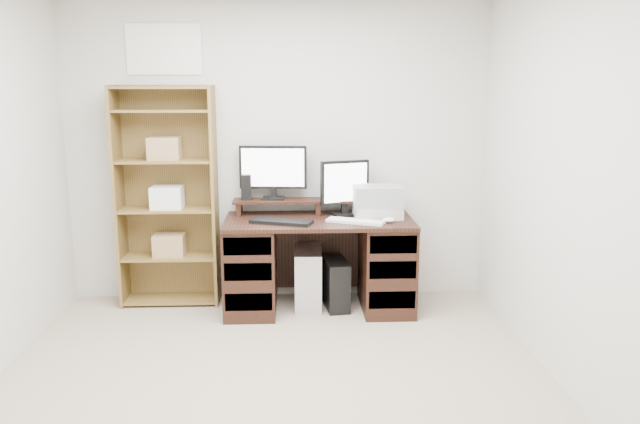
{
  "coord_description": "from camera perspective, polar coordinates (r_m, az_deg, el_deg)",
  "views": [
    {
      "loc": [
        0.12,
        -3.22,
        1.82
      ],
      "look_at": [
        0.33,
        1.43,
        0.85
      ],
      "focal_mm": 35.0,
      "sensor_mm": 36.0,
      "label": 1
    }
  ],
  "objects": [
    {
      "name": "bookshelf",
      "position": [
        5.26,
        -13.76,
        1.55
      ],
      "size": [
        0.8,
        0.3,
        1.8
      ],
      "color": "olive",
      "rests_on": "ground"
    },
    {
      "name": "mouse",
      "position": [
        4.88,
        6.3,
        -0.73
      ],
      "size": [
        0.12,
        0.1,
        0.04
      ],
      "primitive_type": "ellipsoid",
      "rotation": [
        0.0,
        0.0,
        0.39
      ],
      "color": "white",
      "rests_on": "desk"
    },
    {
      "name": "printer",
      "position": [
        5.04,
        5.29,
        0.01
      ],
      "size": [
        0.38,
        0.29,
        0.09
      ],
      "primitive_type": "cube",
      "rotation": [
        0.0,
        0.0,
        0.04
      ],
      "color": "#B4AB9D",
      "rests_on": "desk"
    },
    {
      "name": "keyboard_black",
      "position": [
        4.83,
        -3.56,
        -0.88
      ],
      "size": [
        0.51,
        0.31,
        0.03
      ],
      "primitive_type": "cube",
      "rotation": [
        0.0,
        0.0,
        -0.34
      ],
      "color": "black",
      "rests_on": "desk"
    },
    {
      "name": "tower_black",
      "position": [
        5.15,
        1.44,
        -6.56
      ],
      "size": [
        0.22,
        0.42,
        0.4
      ],
      "rotation": [
        0.0,
        0.0,
        0.12
      ],
      "color": "black",
      "rests_on": "ground"
    },
    {
      "name": "tower_silver",
      "position": [
        5.18,
        -1.04,
        -5.99
      ],
      "size": [
        0.23,
        0.49,
        0.48
      ],
      "primitive_type": "cube",
      "rotation": [
        0.0,
        0.0,
        -0.04
      ],
      "color": "silver",
      "rests_on": "ground"
    },
    {
      "name": "speaker",
      "position": [
        5.18,
        -6.77,
        2.28
      ],
      "size": [
        0.09,
        0.09,
        0.21
      ],
      "primitive_type": "cube",
      "rotation": [
        0.0,
        0.0,
        0.04
      ],
      "color": "black",
      "rests_on": "riser_shelf"
    },
    {
      "name": "room",
      "position": [
        3.27,
        -4.69,
        1.73
      ],
      "size": [
        3.54,
        4.04,
        2.54
      ],
      "color": "tan",
      "rests_on": "ground"
    },
    {
      "name": "basket",
      "position": [
        5.02,
        5.32,
        1.46
      ],
      "size": [
        0.39,
        0.28,
        0.17
      ],
      "primitive_type": "cube",
      "rotation": [
        0.0,
        0.0,
        0.01
      ],
      "color": "gray",
      "rests_on": "printer"
    },
    {
      "name": "monitor_wide",
      "position": [
        5.16,
        -4.32,
        3.91
      ],
      "size": [
        0.56,
        0.16,
        0.44
      ],
      "rotation": [
        0.0,
        0.0,
        -0.09
      ],
      "color": "black",
      "rests_on": "riser_shelf"
    },
    {
      "name": "keyboard_white",
      "position": [
        4.86,
        3.28,
        -0.85
      ],
      "size": [
        0.47,
        0.3,
        0.02
      ],
      "primitive_type": "cube",
      "rotation": [
        0.0,
        0.0,
        -0.4
      ],
      "color": "white",
      "rests_on": "desk"
    },
    {
      "name": "riser_shelf",
      "position": [
        5.17,
        -0.2,
        0.88
      ],
      "size": [
        1.4,
        0.22,
        0.12
      ],
      "color": "black",
      "rests_on": "desk"
    },
    {
      "name": "monitor_small",
      "position": [
        5.08,
        2.29,
        2.42
      ],
      "size": [
        0.4,
        0.2,
        0.45
      ],
      "rotation": [
        0.0,
        0.0,
        0.3
      ],
      "color": "black",
      "rests_on": "desk"
    },
    {
      "name": "desk",
      "position": [
        5.07,
        -0.11,
        -4.61
      ],
      "size": [
        1.5,
        0.7,
        0.75
      ],
      "color": "black",
      "rests_on": "ground"
    }
  ]
}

